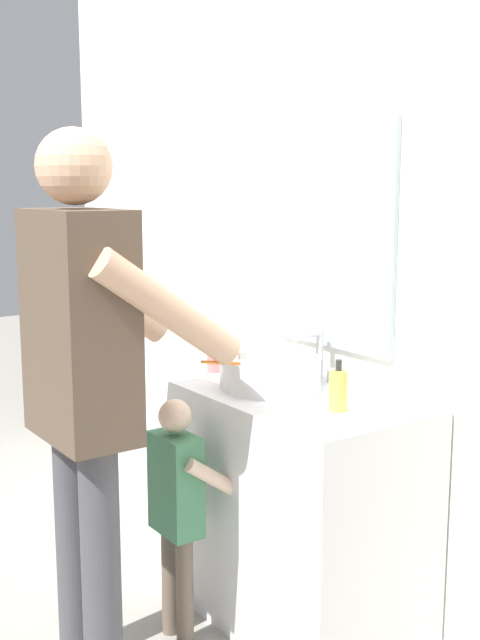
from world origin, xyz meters
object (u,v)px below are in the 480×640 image
Objects in this scene: child_toddler at (178,498)px; adult_parent at (86,360)px; toothbrush_cup at (216,358)px; soap_bottle at (338,390)px.

adult_parent is at bearing -88.23° from child_toddler.
adult_parent is at bearing -64.47° from toothbrush_cup.
adult_parent reaches higher than soap_bottle.
soap_bottle is (0.67, 0.02, 0.01)m from toothbrush_cup.
toothbrush_cup reaches higher than soap_bottle.
soap_bottle is 0.65m from child_toddler.
adult_parent reaches higher than child_toddler.
soap_bottle is 0.20× the size of child_toddler.
adult_parent reaches higher than toothbrush_cup.
soap_bottle is at bearing 63.88° from adult_parent.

